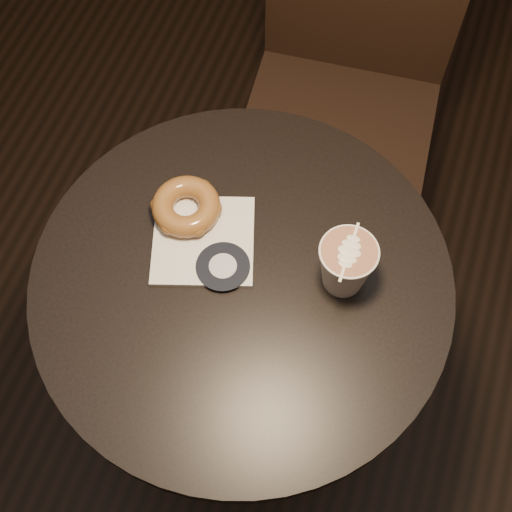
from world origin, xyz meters
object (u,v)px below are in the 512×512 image
chair (350,62)px  pastry_bag (203,240)px  doughnut (186,206)px  cafe_table (243,323)px  latte_cup (346,266)px

chair → pastry_bag: chair is taller
pastry_bag → doughnut: bearing=120.2°
cafe_table → latte_cup: latte_cup is taller
pastry_bag → doughnut: (-0.05, 0.04, 0.02)m
cafe_table → doughnut: (-0.13, 0.08, 0.23)m
cafe_table → doughnut: doughnut is taller
latte_cup → chair: bearing=102.6°
pastry_bag → doughnut: size_ratio=1.44×
cafe_table → doughnut: bearing=146.8°
pastry_bag → latte_cup: bearing=-16.1°
cafe_table → pastry_bag: size_ratio=4.45×
pastry_bag → cafe_table: bearing=-45.6°
cafe_table → chair: bearing=87.7°
chair → doughnut: chair is taller
pastry_bag → latte_cup: (0.24, 0.01, 0.05)m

